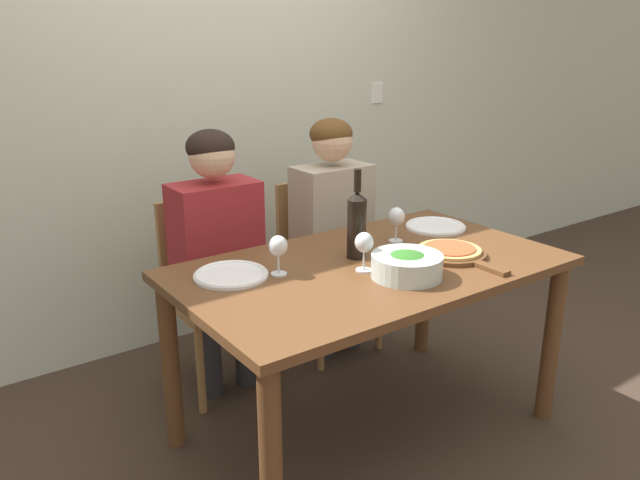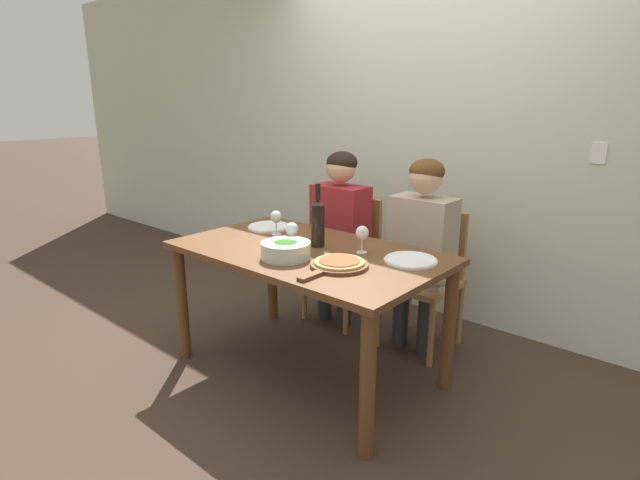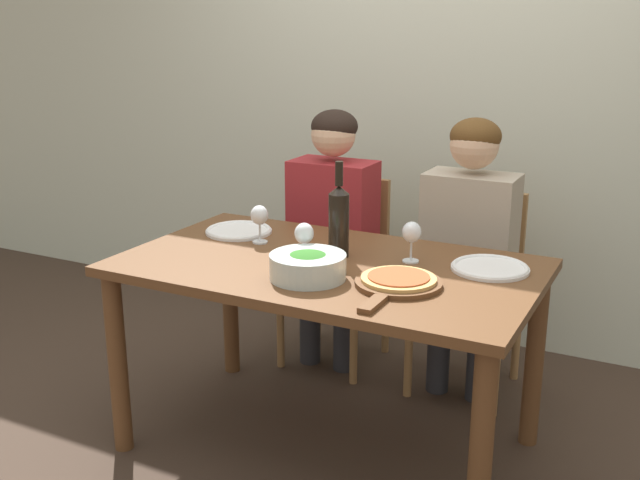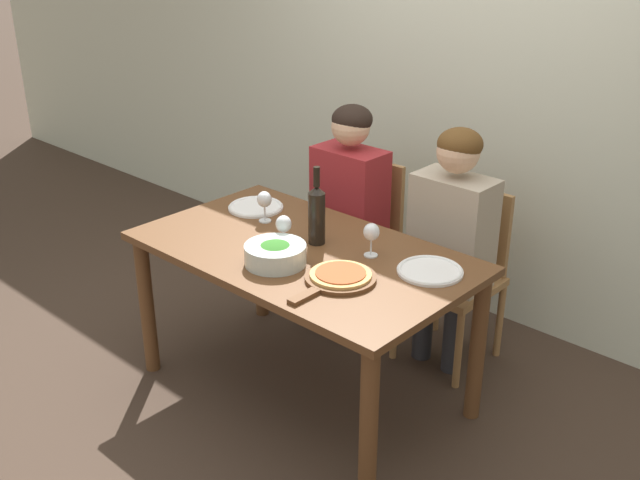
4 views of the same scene
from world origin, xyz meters
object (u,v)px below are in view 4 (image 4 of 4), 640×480
Objects in this scene: chair_right at (459,269)px; wine_glass_centre at (284,226)px; wine_glass_left at (264,201)px; wine_glass_right at (371,234)px; person_man at (450,228)px; wine_bottle at (316,213)px; dinner_plate_right at (430,270)px; person_woman at (348,196)px; pizza_on_board at (339,277)px; chair_left at (360,234)px; broccoli_bowl at (275,254)px; dinner_plate_left at (256,207)px.

wine_glass_centre is at bearing -115.76° from chair_right.
wine_glass_left and wine_glass_right have the same top height.
wine_bottle is (-0.33, -0.58, 0.16)m from person_man.
dinner_plate_right is 0.30m from wine_glass_right.
wine_glass_centre reaches higher than chair_right.
person_woman is 4.44× the size of dinner_plate_right.
person_woman reaches higher than pizza_on_board.
wine_glass_left is (-0.04, -0.67, 0.38)m from chair_left.
broccoli_bowl is 1.73× the size of wine_glass_left.
person_man reaches higher than wine_glass_centre.
chair_right is 0.87m from wine_bottle.
wine_bottle is 2.36× the size of wine_glass_left.
person_man is 2.81× the size of pizza_on_board.
person_woman is at bearing -170.46° from chair_right.
pizza_on_board is (-0.01, -0.79, 0.03)m from person_man.
dinner_plate_right is at bearing 5.09° from wine_glass_left.
pizza_on_board is at bearing -11.11° from wine_glass_centre.
wine_glass_left is at bearing -93.57° from person_woman.
pizza_on_board is at bearing -54.84° from chair_left.
person_woman is at bearing 150.60° from dinner_plate_right.
chair_left is 1.14m from pizza_on_board.
chair_left is at bearing 114.43° from wine_bottle.
person_man is at bearing 0.00° from person_woman.
broccoli_bowl is (0.33, -0.96, 0.32)m from chair_left.
wine_glass_right is (0.62, 0.04, 0.00)m from wine_glass_left.
dinner_plate_right is at bearing -0.16° from dinner_plate_left.
chair_right is at bearing 44.82° from wine_glass_left.
broccoli_bowl is 0.18m from wine_glass_centre.
person_man is at bearing 70.11° from broccoli_bowl.
chair_right reaches higher than broccoli_bowl.
dinner_plate_left is 0.50m from wine_glass_centre.
dinner_plate_left is (-0.50, 0.10, -0.13)m from wine_bottle.
wine_glass_left is (-0.04, -0.57, 0.12)m from person_woman.
wine_bottle reaches higher than wine_glass_left.
broccoli_bowl is (0.33, -0.85, 0.06)m from person_woman.
person_woman is 0.79m from wine_glass_right.
wine_glass_right is at bearing -3.12° from dinner_plate_left.
wine_glass_right reaches higher than broccoli_bowl.
dinner_plate_right is at bearing 34.97° from broccoli_bowl.
pizza_on_board is 0.29m from wine_glass_right.
wine_glass_left is at bearing -140.16° from person_man.
wine_glass_left is at bearing -93.00° from chair_left.
broccoli_bowl is at bearing -109.89° from person_man.
broccoli_bowl is at bearing -38.20° from wine_glass_left.
wine_glass_right reaches higher than chair_left.
pizza_on_board is (-0.01, -0.90, 0.29)m from chair_right.
dinner_plate_right is (0.53, 0.37, -0.04)m from broccoli_bowl.
wine_glass_left and wine_glass_centre have the same top height.
dinner_plate_right is at bearing 20.51° from wine_glass_centre.
chair_right is 5.77× the size of wine_glass_left.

